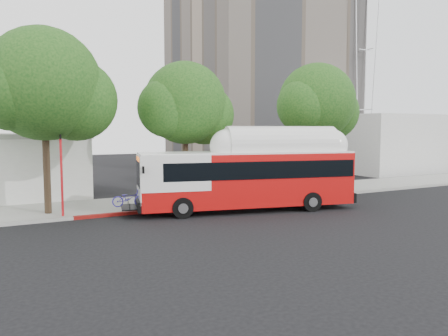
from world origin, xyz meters
name	(u,v)px	position (x,y,z in m)	size (l,w,h in m)	color
ground	(250,219)	(0.00, 0.00, 0.00)	(120.00, 120.00, 0.00)	black
sidewalk	(197,199)	(0.00, 6.50, 0.07)	(60.00, 5.00, 0.15)	gray
curb_strip	(215,205)	(0.00, 3.90, 0.07)	(60.00, 0.30, 0.15)	gray
red_curb_segment	(167,210)	(-3.00, 3.90, 0.08)	(10.00, 0.32, 0.16)	maroon
street_tree_left	(53,89)	(-8.53, 5.56, 6.60)	(6.67, 5.80, 9.74)	#2D2116
street_tree_mid	(191,107)	(-0.59, 6.06, 5.91)	(5.75, 5.00, 8.62)	#2D2116
street_tree_right	(321,105)	(9.44, 5.86, 6.26)	(6.21, 5.40, 9.18)	#2D2116
apartment_tower	(258,22)	(18.00, 28.00, 17.62)	(18.00, 18.00, 37.00)	gray
horizon_block	(402,142)	(30.00, 16.00, 3.00)	(20.00, 12.00, 6.00)	silver
transit_bus	(249,179)	(1.10, 1.92, 1.76)	(12.94, 5.08, 3.77)	#BC0D0D
signal_pole	(62,176)	(-8.43, 4.32, 2.20)	(0.12, 0.41, 4.28)	red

